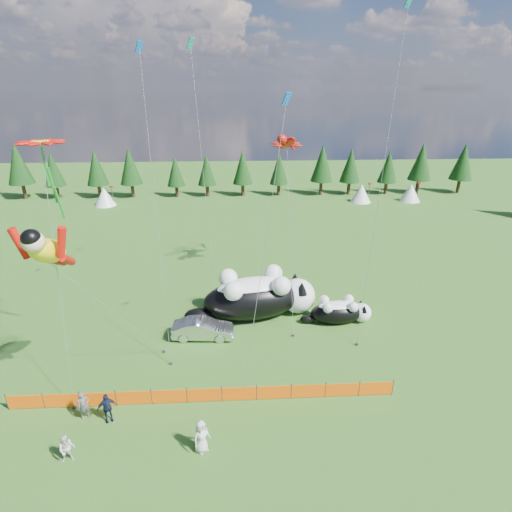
{
  "coord_description": "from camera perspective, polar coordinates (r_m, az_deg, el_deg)",
  "views": [
    {
      "loc": [
        1.98,
        -21.1,
        16.71
      ],
      "look_at": [
        3.34,
        4.0,
        6.14
      ],
      "focal_mm": 28.0,
      "sensor_mm": 36.0,
      "label": 1
    }
  ],
  "objects": [
    {
      "name": "ground",
      "position": [
        26.99,
        -6.89,
        -15.65
      ],
      "size": [
        160.0,
        160.0,
        0.0
      ],
      "primitive_type": "plane",
      "color": "#143609",
      "rests_on": "ground"
    },
    {
      "name": "safety_fence",
      "position": [
        24.38,
        -7.37,
        -19.1
      ],
      "size": [
        22.06,
        0.06,
        1.1
      ],
      "color": "#262626",
      "rests_on": "ground"
    },
    {
      "name": "tree_line",
      "position": [
        67.34,
        -4.84,
        11.85
      ],
      "size": [
        90.0,
        4.0,
        8.0
      ],
      "primitive_type": null,
      "color": "black",
      "rests_on": "ground"
    },
    {
      "name": "festival_tents",
      "position": [
        63.63,
        5.2,
        8.79
      ],
      "size": [
        50.0,
        3.2,
        2.8
      ],
      "primitive_type": null,
      "color": "white",
      "rests_on": "ground"
    },
    {
      "name": "cat_large",
      "position": [
        31.27,
        0.4,
        -5.68
      ],
      "size": [
        10.43,
        4.97,
        3.78
      ],
      "rotation": [
        0.0,
        0.0,
        0.18
      ],
      "color": "black",
      "rests_on": "ground"
    },
    {
      "name": "cat_small",
      "position": [
        31.58,
        11.95,
        -7.69
      ],
      "size": [
        5.53,
        2.01,
        2.0
      ],
      "rotation": [
        0.0,
        0.0,
        0.02
      ],
      "color": "black",
      "rests_on": "ground"
    },
    {
      "name": "car",
      "position": [
        29.46,
        -7.59,
        -10.28
      ],
      "size": [
        4.5,
        1.8,
        1.45
      ],
      "primitive_type": "imported",
      "rotation": [
        0.0,
        0.0,
        1.51
      ],
      "color": "silver",
      "rests_on": "ground"
    },
    {
      "name": "spectator_a",
      "position": [
        24.88,
        -23.4,
        -19.02
      ],
      "size": [
        0.75,
        0.66,
        1.74
      ],
      "primitive_type": "imported",
      "rotation": [
        0.0,
        0.0,
        0.48
      ],
      "color": "#525256",
      "rests_on": "ground"
    },
    {
      "name": "spectator_b",
      "position": [
        23.06,
        -25.4,
        -23.63
      ],
      "size": [
        0.85,
        0.61,
        1.59
      ],
      "primitive_type": "imported",
      "rotation": [
        0.0,
        0.0,
        0.22
      ],
      "color": "silver",
      "rests_on": "ground"
    },
    {
      "name": "spectator_c",
      "position": [
        24.3,
        -20.52,
        -19.64
      ],
      "size": [
        1.16,
        0.91,
        1.76
      ],
      "primitive_type": "imported",
      "rotation": [
        0.0,
        0.0,
        0.43
      ],
      "color": "#121B33",
      "rests_on": "ground"
    },
    {
      "name": "spectator_e",
      "position": [
        21.69,
        -7.8,
        -24.16
      ],
      "size": [
        1.08,
        1.04,
        1.87
      ],
      "primitive_type": "imported",
      "rotation": [
        0.0,
        0.0,
        0.71
      ],
      "color": "silver",
      "rests_on": "ground"
    },
    {
      "name": "superhero_kite",
      "position": [
        22.22,
        -27.6,
        0.67
      ],
      "size": [
        6.27,
        6.42,
        11.99
      ],
      "color": "yellow",
      "rests_on": "ground"
    },
    {
      "name": "gecko_kite",
      "position": [
        35.03,
        4.41,
        15.73
      ],
      "size": [
        3.52,
        12.94,
        15.89
      ],
      "color": "#BC0F09",
      "rests_on": "ground"
    },
    {
      "name": "flower_kite",
      "position": [
        25.64,
        -28.35,
        13.71
      ],
      "size": [
        3.04,
        6.8,
        14.84
      ],
      "color": "#BC0F09",
      "rests_on": "ground"
    },
    {
      "name": "diamond_kite_a",
      "position": [
        27.77,
        -16.06,
        24.27
      ],
      "size": [
        1.59,
        6.49,
        20.08
      ],
      "color": "blue",
      "rests_on": "ground"
    },
    {
      "name": "diamond_kite_b",
      "position": [
        32.17,
        20.42,
        27.84
      ],
      "size": [
        3.99,
        7.73,
        23.33
      ],
      "color": "#0B8876",
      "rests_on": "ground"
    },
    {
      "name": "diamond_kite_c",
      "position": [
        21.72,
        3.94,
        18.6
      ],
      "size": [
        2.94,
        3.55,
        17.01
      ],
      "color": "blue",
      "rests_on": "ground"
    },
    {
      "name": "diamond_kite_d",
      "position": [
        32.57,
        -9.18,
        26.25
      ],
      "size": [
        1.89,
        7.22,
        20.95
      ],
      "color": "#0B8876",
      "rests_on": "ground"
    }
  ]
}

